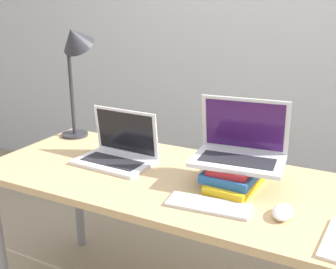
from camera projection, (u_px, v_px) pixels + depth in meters
wall_back at (266, 12)px, 2.52m from camera, size 8.00×0.05×2.70m
desk at (178, 194)px, 1.63m from camera, size 1.68×0.69×0.71m
laptop_left at (118, 152)px, 1.76m from camera, size 0.35×0.24×0.23m
book_stack at (235, 176)px, 1.52m from camera, size 0.20×0.29×0.10m
laptop_on_books at (240, 148)px, 1.52m from camera, size 0.36×0.26×0.24m
wireless_keyboard at (209, 205)px, 1.37m from camera, size 0.30×0.13×0.01m
mouse at (283, 212)px, 1.30m from camera, size 0.07×0.11×0.04m
desk_lamp at (75, 51)px, 1.93m from camera, size 0.23×0.20×0.61m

